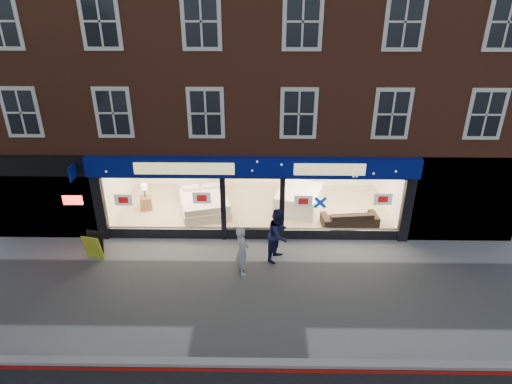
{
  "coord_description": "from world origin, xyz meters",
  "views": [
    {
      "loc": [
        0.33,
        -11.27,
        9.17
      ],
      "look_at": [
        0.13,
        2.5,
        2.2
      ],
      "focal_mm": 32.0,
      "sensor_mm": 36.0,
      "label": 1
    }
  ],
  "objects_px": {
    "a_board": "(94,246)",
    "pedestrian_grey": "(242,251)",
    "display_bed": "(204,202)",
    "pedestrian_blue": "(279,235)",
    "mattress_stack": "(299,199)",
    "sofa": "(350,218)"
  },
  "relations": [
    {
      "from": "sofa",
      "to": "a_board",
      "type": "height_order",
      "value": "a_board"
    },
    {
      "from": "display_bed",
      "to": "pedestrian_blue",
      "type": "height_order",
      "value": "pedestrian_blue"
    },
    {
      "from": "display_bed",
      "to": "pedestrian_blue",
      "type": "bearing_deg",
      "value": -63.07
    },
    {
      "from": "display_bed",
      "to": "pedestrian_blue",
      "type": "distance_m",
      "value": 4.41
    },
    {
      "from": "mattress_stack",
      "to": "sofa",
      "type": "xyz_separation_m",
      "value": [
        1.86,
        -1.32,
        -0.09
      ]
    },
    {
      "from": "sofa",
      "to": "pedestrian_grey",
      "type": "distance_m",
      "value": 4.98
    },
    {
      "from": "display_bed",
      "to": "sofa",
      "type": "bearing_deg",
      "value": -26.42
    },
    {
      "from": "pedestrian_grey",
      "to": "pedestrian_blue",
      "type": "bearing_deg",
      "value": -68.96
    },
    {
      "from": "mattress_stack",
      "to": "sofa",
      "type": "distance_m",
      "value": 2.29
    },
    {
      "from": "pedestrian_blue",
      "to": "sofa",
      "type": "bearing_deg",
      "value": -25.45
    },
    {
      "from": "display_bed",
      "to": "mattress_stack",
      "type": "distance_m",
      "value": 3.88
    },
    {
      "from": "sofa",
      "to": "pedestrian_grey",
      "type": "height_order",
      "value": "pedestrian_grey"
    },
    {
      "from": "display_bed",
      "to": "a_board",
      "type": "height_order",
      "value": "display_bed"
    },
    {
      "from": "pedestrian_grey",
      "to": "pedestrian_blue",
      "type": "distance_m",
      "value": 1.46
    },
    {
      "from": "a_board",
      "to": "sofa",
      "type": "bearing_deg",
      "value": 25.72
    },
    {
      "from": "a_board",
      "to": "pedestrian_grey",
      "type": "distance_m",
      "value": 5.18
    },
    {
      "from": "mattress_stack",
      "to": "sofa",
      "type": "bearing_deg",
      "value": -35.44
    },
    {
      "from": "sofa",
      "to": "pedestrian_blue",
      "type": "bearing_deg",
      "value": 31.06
    },
    {
      "from": "pedestrian_grey",
      "to": "pedestrian_blue",
      "type": "relative_size",
      "value": 0.89
    },
    {
      "from": "sofa",
      "to": "pedestrian_blue",
      "type": "xyz_separation_m",
      "value": [
        -2.8,
        -2.11,
        0.54
      ]
    },
    {
      "from": "display_bed",
      "to": "pedestrian_grey",
      "type": "height_order",
      "value": "pedestrian_grey"
    },
    {
      "from": "display_bed",
      "to": "mattress_stack",
      "type": "xyz_separation_m",
      "value": [
        3.87,
        0.19,
        0.04
      ]
    }
  ]
}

